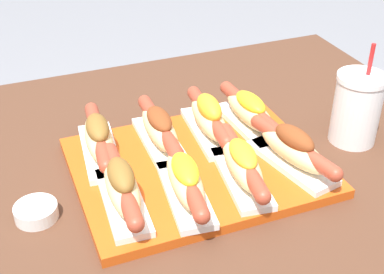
{
  "coord_description": "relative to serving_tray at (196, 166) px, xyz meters",
  "views": [
    {
      "loc": [
        -0.27,
        -0.72,
        1.32
      ],
      "look_at": [
        0.02,
        0.02,
        0.81
      ],
      "focal_mm": 50.0,
      "sensor_mm": 36.0,
      "label": 1
    }
  ],
  "objects": [
    {
      "name": "serving_tray",
      "position": [
        0.0,
        0.0,
        0.0
      ],
      "size": [
        0.43,
        0.34,
        0.02
      ],
      "color": "#CC4C14",
      "rests_on": "patio_table"
    },
    {
      "name": "hot_dog_0",
      "position": [
        -0.15,
        -0.07,
        0.04
      ],
      "size": [
        0.07,
        0.22,
        0.08
      ],
      "color": "white",
      "rests_on": "serving_tray"
    },
    {
      "name": "hot_dog_1",
      "position": [
        -0.05,
        -0.09,
        0.04
      ],
      "size": [
        0.08,
        0.22,
        0.07
      ],
      "color": "white",
      "rests_on": "serving_tray"
    },
    {
      "name": "hot_dog_2",
      "position": [
        0.05,
        -0.08,
        0.04
      ],
      "size": [
        0.08,
        0.22,
        0.07
      ],
      "color": "white",
      "rests_on": "serving_tray"
    },
    {
      "name": "hot_dog_3",
      "position": [
        0.15,
        -0.07,
        0.04
      ],
      "size": [
        0.1,
        0.22,
        0.07
      ],
      "color": "white",
      "rests_on": "serving_tray"
    },
    {
      "name": "hot_dog_4",
      "position": [
        -0.15,
        0.09,
        0.04
      ],
      "size": [
        0.08,
        0.22,
        0.07
      ],
      "color": "white",
      "rests_on": "serving_tray"
    },
    {
      "name": "hot_dog_5",
      "position": [
        -0.04,
        0.08,
        0.04
      ],
      "size": [
        0.06,
        0.22,
        0.07
      ],
      "color": "white",
      "rests_on": "serving_tray"
    },
    {
      "name": "hot_dog_6",
      "position": [
        0.06,
        0.08,
        0.04
      ],
      "size": [
        0.07,
        0.22,
        0.08
      ],
      "color": "white",
      "rests_on": "serving_tray"
    },
    {
      "name": "hot_dog_7",
      "position": [
        0.14,
        0.07,
        0.04
      ],
      "size": [
        0.07,
        0.22,
        0.07
      ],
      "color": "white",
      "rests_on": "serving_tray"
    },
    {
      "name": "sauce_bowl",
      "position": [
        -0.28,
        -0.03,
        0.0
      ],
      "size": [
        0.07,
        0.07,
        0.02
      ],
      "color": "silver",
      "rests_on": "patio_table"
    },
    {
      "name": "drink_cup",
      "position": [
        0.32,
        -0.02,
        0.06
      ],
      "size": [
        0.09,
        0.09,
        0.2
      ],
      "color": "white",
      "rests_on": "patio_table"
    }
  ]
}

